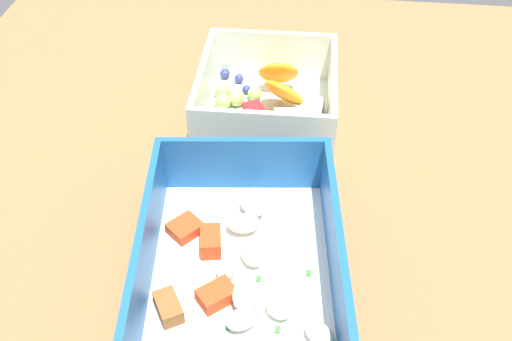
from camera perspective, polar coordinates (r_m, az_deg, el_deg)
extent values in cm
cube|color=brown|center=(59.81, 0.89, -1.32)|extent=(80.00, 80.00, 2.00)
cube|color=white|center=(50.50, -1.41, -9.82)|extent=(23.04, 17.97, 0.60)
cube|color=#19518C|center=(55.45, -1.23, 0.69)|extent=(2.32, 15.68, 5.66)
cube|color=#19518C|center=(48.89, -10.44, -7.36)|extent=(20.19, 2.82, 5.66)
cube|color=#19518C|center=(48.47, 7.57, -7.47)|extent=(20.19, 2.82, 5.66)
ellipsoid|color=beige|center=(47.59, -0.71, -11.69)|extent=(2.96, 2.08, 1.48)
ellipsoid|color=beige|center=(52.49, -1.23, -5.02)|extent=(2.46, 3.17, 1.44)
ellipsoid|color=beige|center=(46.54, -1.97, -13.84)|extent=(2.90, 3.08, 1.26)
ellipsoid|color=beige|center=(46.04, 6.07, -15.17)|extent=(2.83, 2.95, 1.21)
ellipsoid|color=beige|center=(47.19, 2.05, -13.05)|extent=(2.34, 2.50, 1.02)
ellipsoid|color=beige|center=(49.53, -2.82, -9.31)|extent=(2.40, 1.84, 1.10)
ellipsoid|color=beige|center=(50.28, -0.30, -8.07)|extent=(2.90, 2.73, 1.19)
ellipsoid|color=beige|center=(54.08, -0.33, -3.20)|extent=(3.59, 3.20, 1.48)
cube|color=red|center=(53.12, -6.73, -5.44)|extent=(3.55, 3.52, 1.04)
cube|color=red|center=(51.46, -4.31, -6.71)|extent=(3.06, 2.19, 1.66)
cube|color=brown|center=(47.82, -8.29, -12.69)|extent=(3.33, 2.90, 1.35)
cube|color=red|center=(48.15, -3.75, -11.70)|extent=(3.37, 3.48, 1.28)
cube|color=#387A33|center=(49.70, 0.24, -10.23)|extent=(0.60, 0.40, 0.20)
cube|color=#387A33|center=(46.95, 2.05, -14.82)|extent=(0.60, 0.40, 0.20)
cube|color=#387A33|center=(50.25, 5.01, -9.66)|extent=(0.60, 0.40, 0.20)
cube|color=#387A33|center=(47.12, -2.61, -14.52)|extent=(0.60, 0.40, 0.20)
cube|color=silver|center=(66.46, 1.06, 5.25)|extent=(16.17, 14.65, 0.60)
cube|color=silver|center=(58.49, 0.49, 3.29)|extent=(0.87, 14.36, 5.71)
cube|color=silver|center=(71.07, 1.60, 10.96)|extent=(0.87, 14.36, 5.71)
cube|color=silver|center=(65.40, -4.97, 7.79)|extent=(14.71, 0.88, 5.71)
cube|color=silver|center=(64.59, 7.23, 7.11)|extent=(14.71, 0.88, 5.71)
ellipsoid|color=orange|center=(65.33, 2.69, 7.36)|extent=(6.16, 6.34, 4.56)
ellipsoid|color=orange|center=(68.58, 2.41, 9.19)|extent=(4.00, 4.77, 4.50)
cube|color=#F4EACC|center=(63.55, 3.24, 4.66)|extent=(2.91, 3.58, 1.94)
cube|color=red|center=(65.02, -0.14, 5.48)|extent=(3.15, 2.89, 1.53)
cube|color=#F4EACC|center=(65.25, 5.29, 5.61)|extent=(3.43, 2.78, 1.87)
sphere|color=#9ECC60|center=(65.22, -3.22, 5.50)|extent=(1.46, 1.46, 1.46)
sphere|color=#9ECC60|center=(66.62, -3.15, 6.55)|extent=(1.79, 1.79, 1.79)
sphere|color=#9ECC60|center=(67.86, -0.14, 7.26)|extent=(1.59, 1.59, 1.59)
sphere|color=#9ECC60|center=(68.30, -3.19, 7.51)|extent=(1.73, 1.73, 1.73)
sphere|color=#9ECC60|center=(67.00, -1.84, 6.87)|extent=(1.86, 1.86, 1.86)
cone|color=red|center=(62.00, -0.99, 3.88)|extent=(2.94, 2.94, 2.35)
sphere|color=navy|center=(71.76, -2.97, 9.11)|extent=(1.16, 1.16, 1.16)
sphere|color=navy|center=(70.94, -1.62, 8.69)|extent=(1.08, 1.08, 1.08)
sphere|color=navy|center=(69.08, -0.91, 7.67)|extent=(1.04, 1.04, 1.04)
cylinder|color=white|center=(76.33, 0.45, 11.20)|extent=(4.18, 4.18, 2.04)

